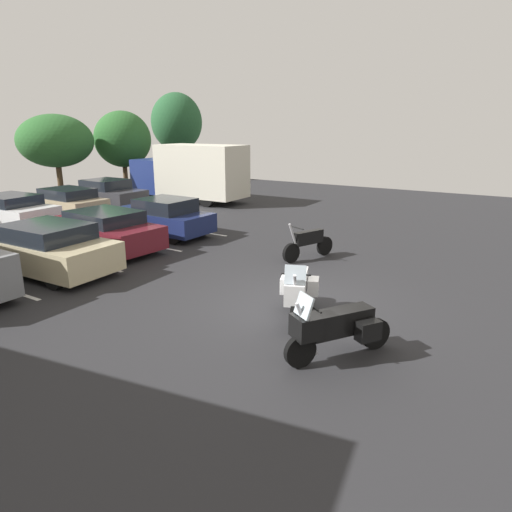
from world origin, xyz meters
TOP-DOWN VIEW (x-y plane):
  - ground at (0.00, 0.00)m, footprint 44.00×44.00m
  - motorcycle_touring at (-0.68, -0.44)m, footprint 2.10×1.13m
  - motorcycle_second at (3.71, 1.39)m, footprint 1.99×0.92m
  - motorcycle_third at (-1.94, -1.85)m, footprint 1.96×1.42m
  - parking_stripes at (-1.74, 7.74)m, footprint 13.37×4.63m
  - car_champagne at (-1.57, 7.36)m, footprint 2.07×4.78m
  - car_maroon at (0.98, 7.89)m, footprint 2.25×4.80m
  - car_navy at (3.69, 7.73)m, footprint 1.98×4.37m
  - car_far_white at (1.14, 13.75)m, footprint 2.10×4.43m
  - car_far_tan at (3.79, 13.77)m, footprint 1.97×4.57m
  - car_far_charcoal at (6.44, 14.12)m, footprint 1.92×4.34m
  - box_truck at (10.75, 11.96)m, footprint 2.45×6.73m
  - tree_far_right at (7.87, 19.69)m, footprint 4.28×4.28m
  - tree_center_left at (18.94, 20.09)m, footprint 3.94×3.94m
  - tree_rear at (12.15, 18.79)m, footprint 3.62×3.62m

SIDE VIEW (x-z plane):
  - ground at x=0.00m, z-range -0.10..0.00m
  - parking_stripes at x=-1.74m, z-range 0.00..0.01m
  - motorcycle_second at x=3.71m, z-range -0.10..1.15m
  - motorcycle_third at x=-1.94m, z-range -0.04..1.31m
  - motorcycle_touring at x=-0.68m, z-range -0.05..1.37m
  - car_maroon at x=0.98m, z-range 0.00..1.38m
  - car_far_tan at x=3.79m, z-range -0.01..1.41m
  - car_navy at x=3.69m, z-range -0.02..1.43m
  - car_champagne at x=-1.57m, z-range -0.02..1.44m
  - car_far_white at x=1.14m, z-range -0.01..1.43m
  - car_far_charcoal at x=6.44m, z-range -0.02..1.51m
  - box_truck at x=10.75m, z-range 0.06..3.20m
  - tree_far_right at x=7.87m, z-range 0.88..5.67m
  - tree_rear at x=12.15m, z-range 0.75..5.82m
  - tree_center_left at x=18.94m, z-range 1.09..7.71m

